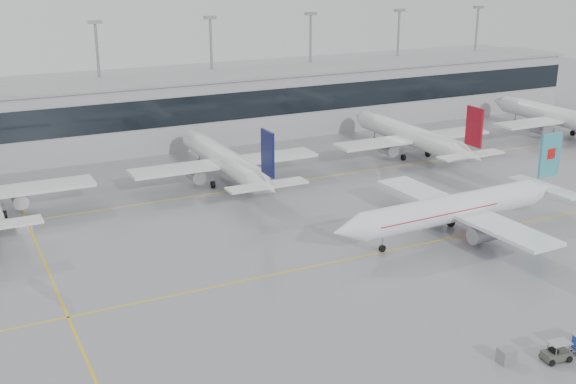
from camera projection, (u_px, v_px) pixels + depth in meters
name	position (u px, v px, depth m)	size (l,w,h in m)	color
ground	(334.00, 262.00, 83.23)	(320.00, 320.00, 0.00)	gray
taxi_line_main	(334.00, 262.00, 83.23)	(120.00, 0.25, 0.01)	gold
taxi_line_north	(235.00, 190.00, 108.76)	(120.00, 0.25, 0.01)	gold
taxi_line_cross	(44.00, 262.00, 83.33)	(0.25, 60.00, 0.01)	gold
terminal	(169.00, 112.00, 134.12)	(180.00, 15.00, 12.00)	#9A9A9E
terminal_glass	(181.00, 111.00, 127.22)	(180.00, 0.20, 5.00)	black
terminal_roof	(167.00, 79.00, 132.18)	(182.00, 16.00, 0.40)	gray
light_masts	(157.00, 68.00, 136.93)	(156.40, 1.00, 22.60)	gray
air_canada_jet	(459.00, 208.00, 90.30)	(36.46, 29.16, 11.45)	white
parked_jet_c	(225.00, 160.00, 110.74)	(29.64, 36.96, 11.72)	silver
parked_jet_d	(413.00, 136.00, 125.51)	(29.64, 36.96, 11.72)	silver
parked_jet_e	(560.00, 117.00, 140.28)	(29.64, 36.96, 11.72)	silver
baggage_tug	(556.00, 354.00, 62.85)	(3.71, 1.81, 1.77)	#3A3F37
gse_unit	(506.00, 356.00, 62.53)	(1.33, 1.23, 1.33)	gray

